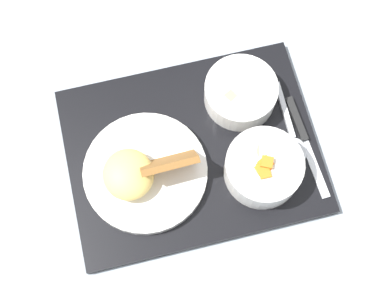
# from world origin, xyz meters

# --- Properties ---
(ground_plane) EXTENTS (4.00, 4.00, 0.00)m
(ground_plane) POSITION_xyz_m (0.00, 0.00, 0.00)
(ground_plane) COLOR #99A3AD
(serving_tray) EXTENTS (0.43, 0.34, 0.02)m
(serving_tray) POSITION_xyz_m (0.00, 0.00, 0.01)
(serving_tray) COLOR black
(serving_tray) RESTS_ON ground_plane
(bowl_salad) EXTENTS (0.13, 0.13, 0.07)m
(bowl_salad) POSITION_xyz_m (-0.10, 0.07, 0.05)
(bowl_salad) COLOR white
(bowl_salad) RESTS_ON serving_tray
(bowl_soup) EXTENTS (0.13, 0.13, 0.05)m
(bowl_soup) POSITION_xyz_m (-0.11, -0.07, 0.05)
(bowl_soup) COLOR white
(bowl_soup) RESTS_ON serving_tray
(plate_main) EXTENTS (0.21, 0.21, 0.09)m
(plate_main) POSITION_xyz_m (0.09, 0.02, 0.04)
(plate_main) COLOR white
(plate_main) RESTS_ON serving_tray
(knife) EXTENTS (0.02, 0.19, 0.01)m
(knife) POSITION_xyz_m (-0.19, 0.02, 0.02)
(knife) COLOR silver
(knife) RESTS_ON serving_tray
(spoon) EXTENTS (0.04, 0.15, 0.01)m
(spoon) POSITION_xyz_m (-0.17, 0.02, 0.02)
(spoon) COLOR silver
(spoon) RESTS_ON serving_tray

